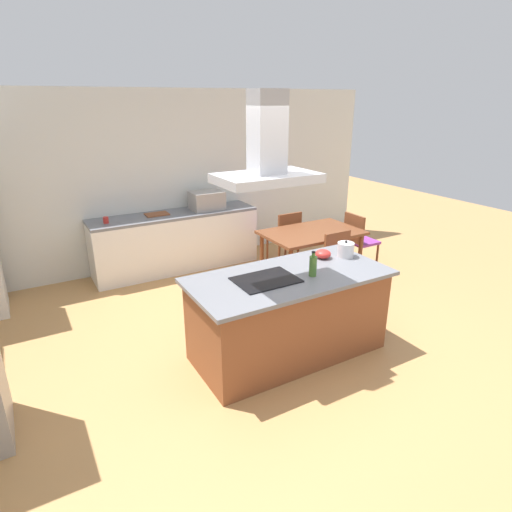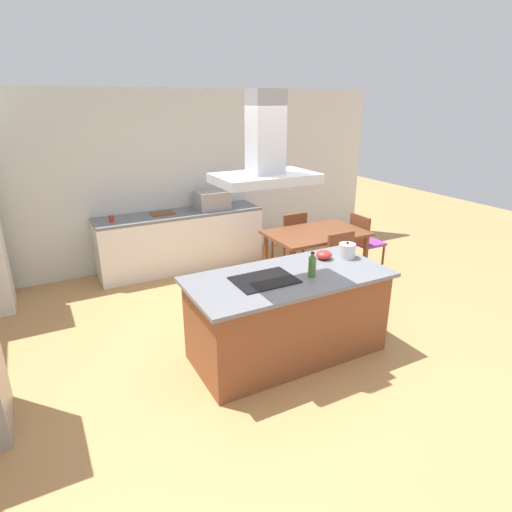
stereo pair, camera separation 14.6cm
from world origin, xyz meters
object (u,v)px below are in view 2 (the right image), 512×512
object	(u,v)px
chair_facing_back_wall	(291,236)
range_hood	(265,154)
tea_kettle	(347,251)
olive_oil_bottle	(312,266)
chair_facing_island	(345,262)
mixing_bowl	(324,255)
cutting_board	(162,213)
chair_at_right_end	(364,239)
cooktop	(264,280)
countertop_microwave	(212,200)
coffee_mug_red	(112,219)
dining_table	(316,237)

from	to	relation	value
chair_facing_back_wall	range_hood	bearing A→B (deg)	-128.07
tea_kettle	olive_oil_bottle	size ratio (longest dim) A/B	0.92
chair_facing_back_wall	chair_facing_island	bearing A→B (deg)	-90.00
mixing_bowl	range_hood	bearing A→B (deg)	-166.34
cutting_board	chair_at_right_end	distance (m)	3.12
cooktop	range_hood	bearing A→B (deg)	0.00
tea_kettle	countertop_microwave	size ratio (longest dim) A/B	0.47
coffee_mug_red	chair_at_right_end	distance (m)	3.78
coffee_mug_red	cutting_board	size ratio (longest dim) A/B	0.26
mixing_bowl	dining_table	world-z (taller)	mixing_bowl
tea_kettle	cutting_board	xyz separation A→B (m)	(-1.25, 2.81, -0.07)
tea_kettle	cutting_board	world-z (taller)	tea_kettle
mixing_bowl	countertop_microwave	world-z (taller)	countertop_microwave
olive_oil_bottle	chair_facing_island	world-z (taller)	olive_oil_bottle
mixing_bowl	coffee_mug_red	size ratio (longest dim) A/B	1.94
countertop_microwave	chair_facing_island	xyz separation A→B (m)	(1.01, -2.08, -0.53)
cooktop	chair_facing_island	bearing A→B (deg)	25.55
tea_kettle	chair_facing_back_wall	size ratio (longest dim) A/B	0.26
tea_kettle	coffee_mug_red	bearing A→B (deg)	126.58
countertop_microwave	range_hood	world-z (taller)	range_hood
chair_facing_island	countertop_microwave	bearing A→B (deg)	115.90
mixing_bowl	chair_facing_island	size ratio (longest dim) A/B	0.20
tea_kettle	chair_facing_back_wall	world-z (taller)	tea_kettle
chair_facing_island	chair_at_right_end	size ratio (longest dim) A/B	1.00
coffee_mug_red	chair_facing_back_wall	xyz separation A→B (m)	(2.58, -0.71, -0.44)
olive_oil_bottle	cutting_board	world-z (taller)	olive_oil_bottle
tea_kettle	mixing_bowl	world-z (taller)	tea_kettle
chair_at_right_end	cutting_board	bearing A→B (deg)	151.71
countertop_microwave	coffee_mug_red	bearing A→B (deg)	-178.50
mixing_bowl	chair_facing_island	world-z (taller)	mixing_bowl
dining_table	range_hood	distance (m)	2.64
chair_facing_island	chair_facing_back_wall	size ratio (longest dim) A/B	1.00
olive_oil_bottle	dining_table	world-z (taller)	olive_oil_bottle
dining_table	chair_at_right_end	distance (m)	0.93
chair_facing_island	coffee_mug_red	bearing A→B (deg)	141.58
coffee_mug_red	dining_table	size ratio (longest dim) A/B	0.06
tea_kettle	countertop_microwave	distance (m)	2.80
mixing_bowl	countertop_microwave	distance (m)	2.68
mixing_bowl	chair_facing_island	xyz separation A→B (m)	(0.80, 0.59, -0.44)
chair_facing_island	cutting_board	bearing A→B (deg)	130.36
olive_oil_bottle	cutting_board	bearing A→B (deg)	101.21
mixing_bowl	dining_table	distance (m)	1.51
cooktop	countertop_microwave	xyz separation A→B (m)	(0.65, 2.88, 0.13)
mixing_bowl	chair_facing_island	distance (m)	1.09
chair_facing_island	range_hood	world-z (taller)	range_hood
coffee_mug_red	chair_at_right_end	xyz separation A→B (m)	(3.49, -1.38, -0.44)
cooktop	mixing_bowl	world-z (taller)	mixing_bowl
tea_kettle	chair_facing_back_wall	xyz separation A→B (m)	(0.56, 2.00, -0.47)
cutting_board	tea_kettle	bearing A→B (deg)	-65.93
countertop_microwave	dining_table	bearing A→B (deg)	-54.50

